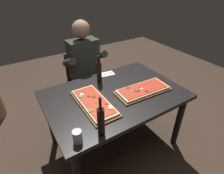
% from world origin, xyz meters
% --- Properties ---
extents(ground_plane, '(6.40, 6.40, 0.00)m').
position_xyz_m(ground_plane, '(0.00, 0.00, 0.00)').
color(ground_plane, '#38281E').
extents(dining_table, '(1.40, 0.96, 0.74)m').
position_xyz_m(dining_table, '(0.00, 0.00, 0.64)').
color(dining_table, black).
rests_on(dining_table, ground_plane).
extents(pizza_rectangular_front, '(0.59, 0.29, 0.05)m').
position_xyz_m(pizza_rectangular_front, '(0.27, -0.13, 0.76)').
color(pizza_rectangular_front, brown).
rests_on(pizza_rectangular_front, dining_table).
extents(pizza_rectangular_left, '(0.26, 0.59, 0.05)m').
position_xyz_m(pizza_rectangular_left, '(-0.27, -0.05, 0.76)').
color(pizza_rectangular_left, brown).
rests_on(pizza_rectangular_left, dining_table).
extents(wine_bottle_dark, '(0.06, 0.06, 0.32)m').
position_xyz_m(wine_bottle_dark, '(-0.02, 0.28, 0.87)').
color(wine_bottle_dark, black).
rests_on(wine_bottle_dark, dining_table).
extents(oil_bottle_amber, '(0.06, 0.06, 0.35)m').
position_xyz_m(oil_bottle_amber, '(-0.39, -0.41, 0.87)').
color(oil_bottle_amber, black).
rests_on(oil_bottle_amber, dining_table).
extents(tumbler_near_camera, '(0.07, 0.07, 0.11)m').
position_xyz_m(tumbler_near_camera, '(-0.57, -0.39, 0.79)').
color(tumbler_near_camera, silver).
rests_on(tumbler_near_camera, dining_table).
extents(napkin_cutlery_set, '(0.19, 0.13, 0.01)m').
position_xyz_m(napkin_cutlery_set, '(0.14, 0.39, 0.74)').
color(napkin_cutlery_set, white).
rests_on(napkin_cutlery_set, dining_table).
extents(diner_chair, '(0.44, 0.44, 0.87)m').
position_xyz_m(diner_chair, '(0.02, 0.86, 0.49)').
color(diner_chair, black).
rests_on(diner_chair, ground_plane).
extents(seated_diner, '(0.53, 0.41, 1.33)m').
position_xyz_m(seated_diner, '(0.02, 0.74, 0.74)').
color(seated_diner, '#23232D').
rests_on(seated_diner, ground_plane).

